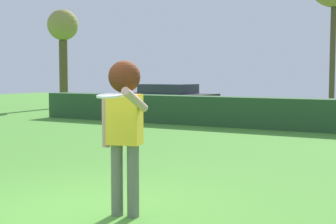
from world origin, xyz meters
TOP-DOWN VIEW (x-y plane):
  - ground_plane at (0.00, 0.00)m, footprint 60.00×60.00m
  - person at (0.39, 0.29)m, footprint 0.68×0.71m
  - frisbee at (0.50, -0.14)m, footprint 0.28×0.28m
  - hedge_row at (0.00, 10.28)m, footprint 19.69×0.90m
  - parked_car_black at (-7.00, 14.15)m, footprint 4.30×2.01m
  - maple_tree at (-13.34, 14.58)m, footprint 1.54×1.54m

SIDE VIEW (x-z plane):
  - ground_plane at x=0.00m, z-range 0.00..0.00m
  - hedge_row at x=0.00m, z-range 0.00..0.95m
  - parked_car_black at x=-7.00m, z-range 0.06..1.31m
  - person at x=0.39m, z-range 0.28..2.08m
  - frisbee at x=0.50m, z-range 1.40..1.44m
  - maple_tree at x=-13.34m, z-range 1.34..6.26m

